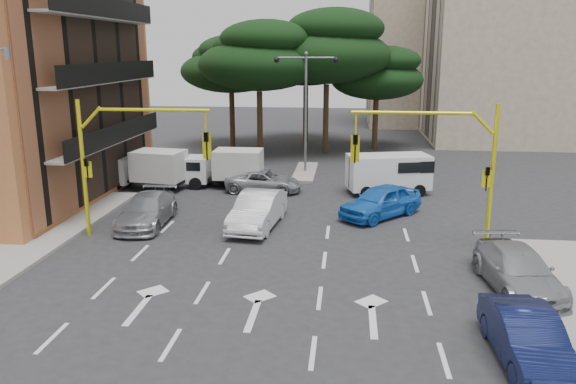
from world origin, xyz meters
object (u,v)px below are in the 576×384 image
(street_lamp_center, at_px, (306,91))
(signal_mast_left, at_px, (122,150))
(car_silver_parked, at_px, (518,270))
(car_silver_cross_a, at_px, (264,182))
(box_truck_a, at_px, (146,170))
(signal_mast_right, at_px, (448,156))
(box_truck_b, at_px, (225,168))
(car_silver_cross_b, at_px, (233,169))
(car_white_hatch, at_px, (258,210))
(car_navy_parked, at_px, (527,338))
(car_silver_wagon, at_px, (147,210))
(van_white, at_px, (388,174))
(car_blue_compact, at_px, (381,201))

(street_lamp_center, bearing_deg, signal_mast_left, -115.91)
(street_lamp_center, xyz_separation_m, car_silver_parked, (8.70, -18.09, -4.71))
(car_silver_cross_a, height_order, box_truck_a, box_truck_a)
(signal_mast_right, distance_m, car_silver_cross_a, 12.74)
(street_lamp_center, height_order, box_truck_a, street_lamp_center)
(car_silver_cross_a, xyz_separation_m, box_truck_b, (-2.50, 0.91, 0.53))
(street_lamp_center, height_order, car_silver_cross_b, street_lamp_center)
(car_silver_parked, bearing_deg, box_truck_b, 128.26)
(car_white_hatch, relative_size, car_silver_cross_a, 1.12)
(car_silver_cross_a, relative_size, car_navy_parked, 1.03)
(car_silver_wagon, xyz_separation_m, car_silver_cross_b, (2.23, 9.28, 0.11))
(street_lamp_center, relative_size, car_white_hatch, 1.57)
(signal_mast_right, xyz_separation_m, car_silver_parked, (1.90, -4.08, -3.17))
(signal_mast_left, relative_size, car_silver_wagon, 1.22)
(signal_mast_right, xyz_separation_m, van_white, (-1.66, 9.01, -2.74))
(signal_mast_left, height_order, box_truck_b, signal_mast_left)
(car_white_hatch, bearing_deg, car_blue_compact, 28.07)
(car_navy_parked, xyz_separation_m, box_truck_a, (-16.60, 17.39, 0.46))
(car_silver_cross_b, xyz_separation_m, car_navy_parked, (11.90, -19.88, -0.12))
(signal_mast_left, relative_size, car_navy_parked, 1.39)
(car_silver_wagon, relative_size, box_truck_b, 1.06)
(signal_mast_left, distance_m, car_silver_wagon, 3.62)
(car_navy_parked, relative_size, car_silver_parked, 0.88)
(car_silver_cross_a, bearing_deg, signal_mast_left, 153.48)
(car_navy_parked, height_order, box_truck_b, box_truck_b)
(car_silver_wagon, height_order, car_silver_cross_b, car_silver_cross_b)
(signal_mast_right, height_order, car_silver_parked, signal_mast_right)
(car_white_hatch, relative_size, van_white, 1.08)
(car_silver_wagon, distance_m, box_truck_b, 8.05)
(car_white_hatch, height_order, box_truck_b, box_truck_b)
(car_blue_compact, relative_size, box_truck_a, 0.98)
(car_blue_compact, relative_size, van_white, 1.02)
(car_white_hatch, bearing_deg, car_navy_parked, -44.21)
(car_blue_compact, height_order, car_silver_cross_a, car_blue_compact)
(car_navy_parked, bearing_deg, car_blue_compact, 101.13)
(signal_mast_left, distance_m, car_silver_cross_a, 10.38)
(car_blue_compact, height_order, car_silver_cross_b, car_silver_cross_b)
(car_white_hatch, relative_size, car_silver_cross_b, 1.02)
(car_silver_parked, xyz_separation_m, box_truck_a, (-17.70, 12.59, 0.46))
(signal_mast_left, bearing_deg, box_truck_a, 104.47)
(car_silver_parked, bearing_deg, signal_mast_left, 159.35)
(car_blue_compact, relative_size, box_truck_b, 1.00)
(street_lamp_center, distance_m, car_navy_parked, 24.57)
(signal_mast_left, xyz_separation_m, street_lamp_center, (6.80, 14.01, 1.54))
(car_blue_compact, relative_size, car_silver_cross_b, 0.96)
(signal_mast_right, xyz_separation_m, box_truck_b, (-11.30, 9.51, -2.74))
(box_truck_b, bearing_deg, car_blue_compact, -120.88)
(car_navy_parked, distance_m, box_truck_b, 22.01)
(car_blue_compact, distance_m, box_truck_a, 14.15)
(car_silver_wagon, relative_size, car_silver_cross_b, 1.01)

